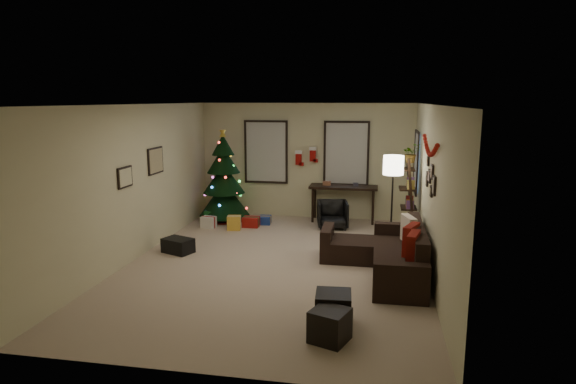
{
  "coord_description": "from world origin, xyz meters",
  "views": [
    {
      "loc": [
        1.64,
        -7.88,
        2.78
      ],
      "look_at": [
        0.1,
        0.6,
        1.15
      ],
      "focal_mm": 30.58,
      "sensor_mm": 36.0,
      "label": 1
    }
  ],
  "objects_px": {
    "desk": "(343,190)",
    "bookshelf": "(410,202)",
    "sofa": "(388,255)",
    "christmas_tree": "(224,182)",
    "desk_chair": "(333,214)"
  },
  "relations": [
    {
      "from": "desk_chair",
      "to": "bookshelf",
      "type": "relative_size",
      "value": 0.36
    },
    {
      "from": "christmas_tree",
      "to": "sofa",
      "type": "bearing_deg",
      "value": -37.79
    },
    {
      "from": "christmas_tree",
      "to": "desk_chair",
      "type": "height_order",
      "value": "christmas_tree"
    },
    {
      "from": "sofa",
      "to": "desk",
      "type": "relative_size",
      "value": 1.59
    },
    {
      "from": "christmas_tree",
      "to": "desk_chair",
      "type": "distance_m",
      "value": 2.64
    },
    {
      "from": "desk",
      "to": "desk_chair",
      "type": "height_order",
      "value": "desk"
    },
    {
      "from": "christmas_tree",
      "to": "sofa",
      "type": "distance_m",
      "value": 4.71
    },
    {
      "from": "sofa",
      "to": "desk_chair",
      "type": "bearing_deg",
      "value": 113.82
    },
    {
      "from": "sofa",
      "to": "desk",
      "type": "height_order",
      "value": "desk"
    },
    {
      "from": "sofa",
      "to": "christmas_tree",
      "type": "bearing_deg",
      "value": 142.21
    },
    {
      "from": "sofa",
      "to": "desk_chair",
      "type": "height_order",
      "value": "sofa"
    },
    {
      "from": "desk_chair",
      "to": "bookshelf",
      "type": "xyz_separation_m",
      "value": [
        1.57,
        -0.88,
        0.52
      ]
    },
    {
      "from": "desk",
      "to": "bookshelf",
      "type": "relative_size",
      "value": 0.91
    },
    {
      "from": "bookshelf",
      "to": "desk_chair",
      "type": "bearing_deg",
      "value": 150.78
    },
    {
      "from": "desk",
      "to": "bookshelf",
      "type": "distance_m",
      "value": 2.06
    }
  ]
}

